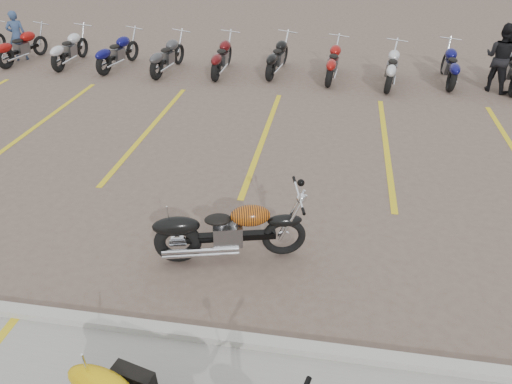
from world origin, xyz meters
The scene contains 7 objects.
ground centered at (0.00, 0.00, 0.00)m, with size 100.00×100.00×0.00m, color brown.
curb centered at (0.00, -2.00, 0.06)m, with size 60.00×0.18×0.12m, color #ADAAA3.
parking_stripes centered at (0.00, 4.00, 0.00)m, with size 38.00×5.50×0.01m, color gold, non-canonical shape.
flame_cruiser centered at (0.13, -0.38, 0.46)m, with size 2.20×0.71×0.92m.
person_a centered at (-8.80, 8.70, 0.78)m, with size 0.57×0.38×1.57m, color navy.
person_b centered at (5.84, 8.13, 0.92)m, with size 0.89×0.69×1.83m, color black.
bg_bike_row centered at (0.49, 8.40, 0.55)m, with size 22.30×2.06×1.10m.
Camera 1 is at (1.53, -6.17, 4.72)m, focal length 35.00 mm.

